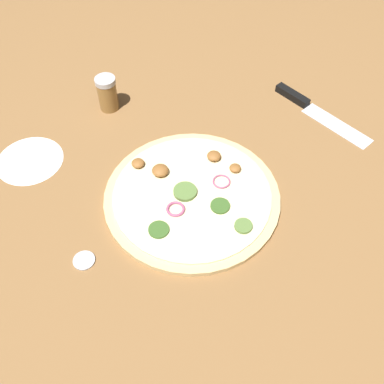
{
  "coord_description": "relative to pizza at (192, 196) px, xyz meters",
  "views": [
    {
      "loc": [
        -0.12,
        0.53,
        0.7
      ],
      "look_at": [
        0.0,
        0.0,
        0.02
      ],
      "focal_mm": 42.0,
      "sensor_mm": 36.0,
      "label": 1
    }
  ],
  "objects": [
    {
      "name": "ground_plane",
      "position": [
        -0.0,
        0.0,
        -0.01
      ],
      "size": [
        3.0,
        3.0,
        0.0
      ],
      "primitive_type": "plane",
      "color": "brown"
    },
    {
      "name": "knife",
      "position": [
        -0.21,
        -0.32,
        -0.0
      ],
      "size": [
        0.23,
        0.18,
        0.02
      ],
      "rotation": [
        0.0,
        0.0,
        2.53
      ],
      "color": "silver",
      "rests_on": "ground_plane"
    },
    {
      "name": "flour_patch",
      "position": [
        0.36,
        -0.02,
        -0.01
      ],
      "size": [
        0.14,
        0.14,
        0.0
      ],
      "color": "white",
      "rests_on": "ground_plane"
    },
    {
      "name": "spice_jar",
      "position": [
        0.25,
        -0.22,
        0.03
      ],
      "size": [
        0.05,
        0.05,
        0.08
      ],
      "color": "olive",
      "rests_on": "ground_plane"
    },
    {
      "name": "pizza",
      "position": [
        0.0,
        0.0,
        0.0
      ],
      "size": [
        0.35,
        0.35,
        0.03
      ],
      "color": "#D6B77A",
      "rests_on": "ground_plane"
    },
    {
      "name": "loose_cap",
      "position": [
        0.16,
        0.18,
        -0.0
      ],
      "size": [
        0.04,
        0.04,
        0.01
      ],
      "color": "#B2B2B7",
      "rests_on": "ground_plane"
    }
  ]
}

